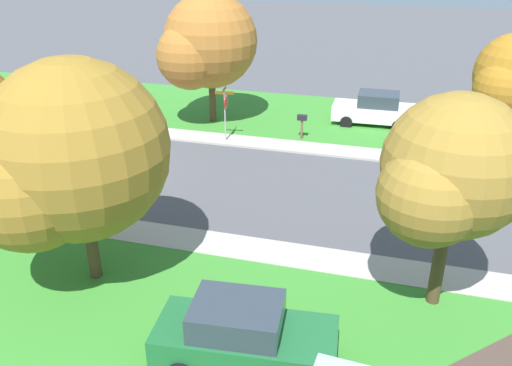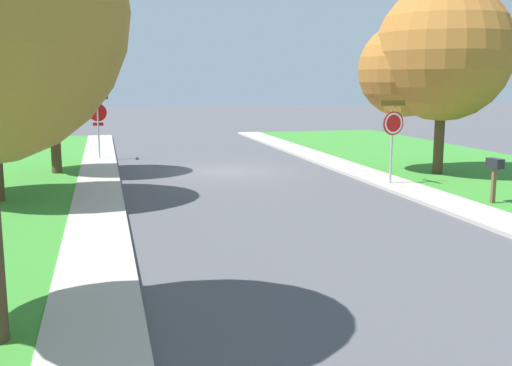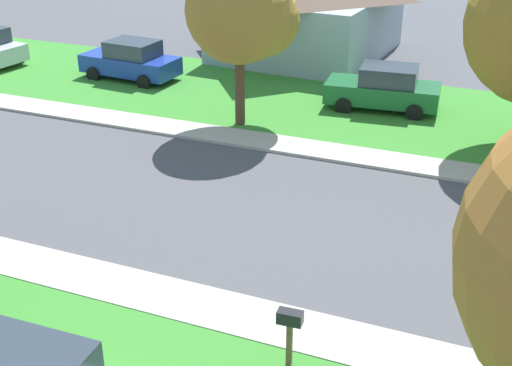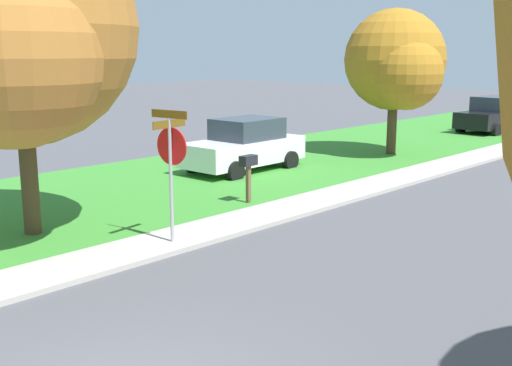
% 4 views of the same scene
% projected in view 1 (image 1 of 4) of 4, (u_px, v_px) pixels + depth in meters
% --- Properties ---
extents(ground_plane, '(120.00, 120.00, 0.00)m').
position_uv_depth(ground_plane, '(98.00, 168.00, 23.78)').
color(ground_plane, '#4C4C51').
extents(sidewalk_east, '(1.40, 56.00, 0.10)m').
position_uv_depth(sidewalk_east, '(361.00, 266.00, 16.75)').
color(sidewalk_east, '#ADA89E').
rests_on(sidewalk_east, ground).
extents(sidewalk_west, '(1.40, 56.00, 0.10)m').
position_uv_depth(sidewalk_west, '(381.00, 155.00, 24.93)').
color(sidewalk_west, '#ADA89E').
rests_on(sidewalk_west, ground).
extents(lawn_west, '(8.00, 56.00, 0.08)m').
position_uv_depth(lawn_west, '(387.00, 124.00, 29.02)').
color(lawn_west, '#38842D').
rests_on(lawn_west, ground).
extents(stop_sign_far_corner, '(0.91, 0.91, 2.77)m').
position_uv_depth(stop_sign_far_corner, '(225.00, 105.00, 25.81)').
color(stop_sign_far_corner, '#9E9EA3').
rests_on(stop_sign_far_corner, ground).
extents(car_green_driveway_right, '(2.33, 4.45, 1.76)m').
position_uv_depth(car_green_driveway_right, '(243.00, 335.00, 12.71)').
color(car_green_driveway_right, '#1E6033').
rests_on(car_green_driveway_right, ground).
extents(car_white_near_corner, '(2.12, 4.34, 1.76)m').
position_uv_depth(car_white_near_corner, '(375.00, 109.00, 28.59)').
color(car_white_near_corner, white).
rests_on(car_white_near_corner, ground).
extents(tree_across_left, '(5.41, 5.03, 6.67)m').
position_uv_depth(tree_across_left, '(66.00, 159.00, 14.38)').
color(tree_across_left, '#4C3823').
rests_on(tree_across_left, ground).
extents(tree_sidewalk_mid, '(4.00, 3.72, 6.08)m').
position_uv_depth(tree_sidewalk_mid, '(449.00, 174.00, 13.29)').
color(tree_sidewalk_mid, '#4C3823').
rests_on(tree_sidewalk_mid, ground).
extents(tree_sidewalk_far, '(5.18, 4.82, 6.79)m').
position_uv_depth(tree_sidewalk_far, '(205.00, 45.00, 27.36)').
color(tree_sidewalk_far, '#4C3823').
rests_on(tree_sidewalk_far, ground).
extents(tree_corner_large, '(4.01, 3.73, 5.45)m').
position_uv_depth(tree_corner_large, '(512.00, 78.00, 24.30)').
color(tree_corner_large, '#4C3823').
rests_on(tree_corner_large, ground).
extents(mailbox, '(0.27, 0.49, 1.31)m').
position_uv_depth(mailbox, '(302.00, 121.00, 26.43)').
color(mailbox, brown).
rests_on(mailbox, ground).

